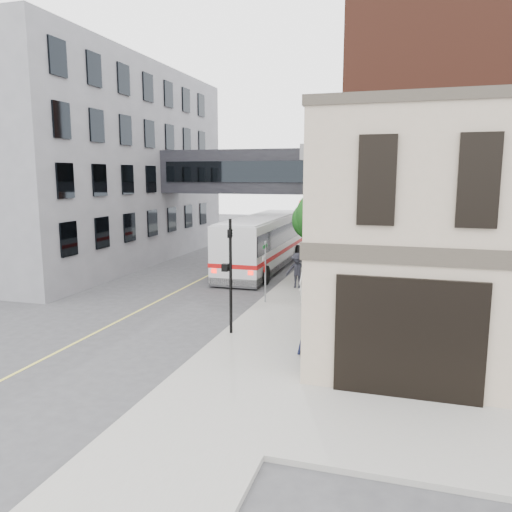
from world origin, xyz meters
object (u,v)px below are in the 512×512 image
Objects in this scene: pedestrian_a at (306,284)px; sandwich_board at (305,339)px; bus at (263,240)px; newspaper_box at (319,273)px; pedestrian_c at (297,270)px; pedestrian_b at (320,270)px.

pedestrian_a is 1.88× the size of sandwich_board.
newspaper_box is at bearing -36.69° from bus.
bus is at bearing 119.64° from pedestrian_c.
pedestrian_b is 1.53× the size of sandwich_board.
pedestrian_b is 1.89m from pedestrian_c.
pedestrian_b is 11.56m from sandwich_board.
pedestrian_a is at bearing -73.04° from pedestrian_c.
pedestrian_c is (-0.97, -1.61, 0.20)m from pedestrian_b.
pedestrian_a is 1.23× the size of pedestrian_b.
pedestrian_c reaches higher than pedestrian_b.
pedestrian_c is at bearing -57.79° from bus.
sandwich_board is at bearing -79.07° from pedestrian_c.
pedestrian_a is at bearing -83.47° from pedestrian_b.
sandwich_board is (5.89, -15.45, -1.30)m from bus.
pedestrian_b is 1.72× the size of newspaper_box.
bus is 6.09m from pedestrian_b.
pedestrian_b is (-0.10, 4.64, -0.17)m from pedestrian_a.
pedestrian_a is at bearing -61.93° from bus.
bus reaches higher than sandwich_board.
bus reaches higher than newspaper_box.
bus is at bearing 109.61° from sandwich_board.
pedestrian_a is 6.97m from sandwich_board.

